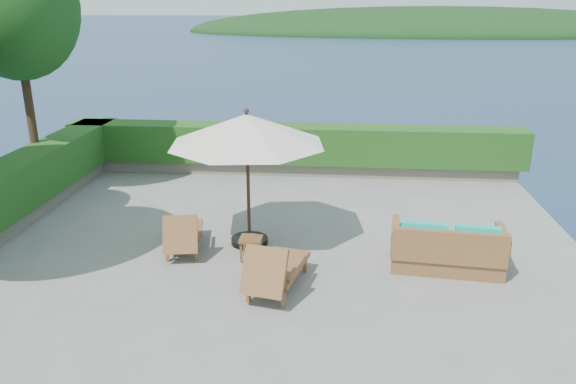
# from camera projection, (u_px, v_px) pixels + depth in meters

# --- Properties ---
(ground) EXTENTS (12.00, 12.00, 0.00)m
(ground) POSITION_uv_depth(u_px,v_px,m) (268.00, 262.00, 10.31)
(ground) COLOR gray
(ground) RESTS_ON ground
(foundation) EXTENTS (12.00, 12.00, 3.00)m
(foundation) POSITION_uv_depth(u_px,v_px,m) (269.00, 335.00, 10.81)
(foundation) COLOR #575145
(foundation) RESTS_ON ocean
(offshore_island) EXTENTS (126.00, 57.60, 12.60)m
(offshore_island) POSITION_uv_depth(u_px,v_px,m) (435.00, 32.00, 141.09)
(offshore_island) COLOR black
(offshore_island) RESTS_ON ocean
(planter_wall_far) EXTENTS (12.00, 0.60, 0.36)m
(planter_wall_far) POSITION_uv_depth(u_px,v_px,m) (293.00, 167.00, 15.53)
(planter_wall_far) COLOR gray
(planter_wall_far) RESTS_ON ground
(hedge_far) EXTENTS (12.40, 0.90, 1.00)m
(hedge_far) POSITION_uv_depth(u_px,v_px,m) (293.00, 144.00, 15.31)
(hedge_far) COLOR #1B4012
(hedge_far) RESTS_ON planter_wall_far
(tree_far) EXTENTS (2.80, 2.80, 6.03)m
(tree_far) POSITION_uv_depth(u_px,v_px,m) (14.00, 8.00, 12.41)
(tree_far) COLOR #412919
(tree_far) RESTS_ON ground
(patio_umbrella) EXTENTS (3.69, 3.69, 2.69)m
(patio_umbrella) POSITION_uv_depth(u_px,v_px,m) (247.00, 131.00, 10.37)
(patio_umbrella) COLOR black
(patio_umbrella) RESTS_ON ground
(lounge_left) EXTENTS (0.87, 1.60, 0.88)m
(lounge_left) POSITION_uv_depth(u_px,v_px,m) (183.00, 234.00, 10.64)
(lounge_left) COLOR brown
(lounge_left) RESTS_ON ground
(lounge_right) EXTENTS (1.03, 1.79, 0.97)m
(lounge_right) POSITION_uv_depth(u_px,v_px,m) (275.00, 269.00, 9.16)
(lounge_right) COLOR brown
(lounge_right) RESTS_ON ground
(side_table) EXTENTS (0.41, 0.41, 0.43)m
(side_table) POSITION_uv_depth(u_px,v_px,m) (251.00, 242.00, 10.31)
(side_table) COLOR brown
(side_table) RESTS_ON ground
(wicker_loveseat) EXTENTS (2.05, 1.19, 0.96)m
(wicker_loveseat) POSITION_uv_depth(u_px,v_px,m) (447.00, 250.00, 9.94)
(wicker_loveseat) COLOR brown
(wicker_loveseat) RESTS_ON ground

